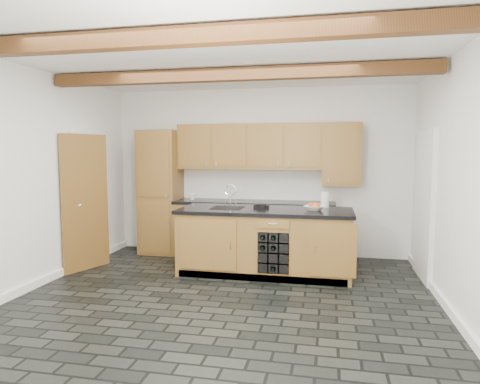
% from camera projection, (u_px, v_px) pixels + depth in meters
% --- Properties ---
extents(ground, '(5.00, 5.00, 0.00)m').
position_uv_depth(ground, '(223.00, 302.00, 4.98)').
color(ground, black).
rests_on(ground, ground).
extents(room_shell, '(5.01, 5.00, 5.00)m').
position_uv_depth(room_shell, '(226.00, 169.00, 5.37)').
color(room_shell, white).
rests_on(room_shell, ground).
extents(back_cabinetry, '(3.65, 0.62, 2.20)m').
position_uv_depth(back_cabinetry, '(233.00, 198.00, 7.14)').
color(back_cabinetry, olive).
rests_on(back_cabinetry, ground).
extents(island, '(2.48, 0.96, 0.93)m').
position_uv_depth(island, '(265.00, 241.00, 6.12)').
color(island, olive).
rests_on(island, ground).
extents(faucet, '(0.45, 0.40, 0.34)m').
position_uv_depth(faucet, '(228.00, 205.00, 6.24)').
color(faucet, black).
rests_on(faucet, island).
extents(kitchen_scale, '(0.23, 0.18, 0.06)m').
position_uv_depth(kitchen_scale, '(261.00, 206.00, 6.18)').
color(kitchen_scale, black).
rests_on(kitchen_scale, island).
extents(fruit_bowl, '(0.35, 0.35, 0.07)m').
position_uv_depth(fruit_bowl, '(314.00, 208.00, 5.94)').
color(fruit_bowl, silver).
rests_on(fruit_bowl, island).
extents(fruit_cluster, '(0.16, 0.17, 0.07)m').
position_uv_depth(fruit_cluster, '(314.00, 205.00, 5.94)').
color(fruit_cluster, red).
rests_on(fruit_cluster, fruit_bowl).
extents(paper_towel, '(0.12, 0.12, 0.22)m').
position_uv_depth(paper_towel, '(325.00, 200.00, 6.25)').
color(paper_towel, white).
rests_on(paper_towel, island).
extents(mug, '(0.14, 0.14, 0.10)m').
position_uv_depth(mug, '(192.00, 197.00, 7.26)').
color(mug, white).
rests_on(mug, back_cabinetry).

